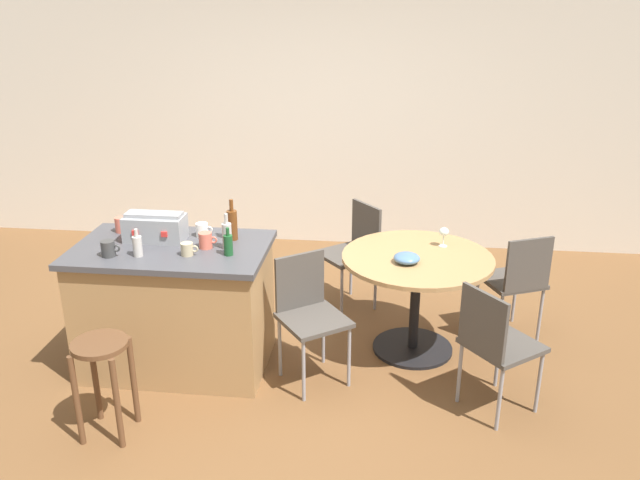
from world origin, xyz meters
name	(u,v)px	position (x,y,z in m)	size (l,w,h in m)	color
ground_plane	(278,373)	(0.00, 0.00, 0.00)	(8.80, 8.80, 0.00)	brown
back_wall	(321,112)	(0.00, 2.62, 1.35)	(8.00, 0.10, 2.70)	beige
kitchen_island	(176,306)	(-0.71, 0.05, 0.45)	(1.29, 0.79, 0.89)	#A37A4C
wooden_stool	(103,367)	(-0.88, -0.75, 0.45)	(0.32, 0.32, 0.61)	brown
dining_table	(416,279)	(0.93, 0.43, 0.57)	(1.06, 1.06, 0.74)	black
folding_chair_near	(517,278)	(1.67, 0.68, 0.50)	(0.53, 0.53, 0.86)	#47423D
folding_chair_far	(354,248)	(0.44, 1.12, 0.51)	(0.56, 0.56, 0.87)	#47423D
folding_chair_left	(309,309)	(0.22, 0.00, 0.51)	(0.56, 0.56, 0.86)	#47423D
folding_chair_right	(495,341)	(1.39, -0.26, 0.50)	(0.56, 0.56, 0.85)	#47423D
toolbox	(155,227)	(-0.85, 0.15, 0.99)	(0.40, 0.21, 0.20)	gray
bottle_0	(228,245)	(-0.29, -0.05, 0.96)	(0.06, 0.06, 0.18)	#194C23
bottle_1	(227,235)	(-0.33, 0.06, 0.99)	(0.06, 0.06, 0.24)	#B7B2AD
bottle_2	(232,224)	(-0.33, 0.23, 1.00)	(0.07, 0.07, 0.28)	#603314
bottle_3	(137,246)	(-0.86, -0.14, 0.96)	(0.06, 0.06, 0.18)	#B7B2AD
cup_0	(206,240)	(-0.47, 0.05, 0.95)	(0.12, 0.09, 0.11)	#DB6651
cup_1	(108,249)	(-1.04, -0.16, 0.94)	(0.12, 0.09, 0.10)	#383838
cup_2	(187,249)	(-0.55, -0.09, 0.93)	(0.11, 0.08, 0.08)	tan
cup_3	(121,225)	(-1.14, 0.28, 0.95)	(0.12, 0.08, 0.11)	#DB6651
cup_4	(202,230)	(-0.55, 0.26, 0.94)	(0.12, 0.08, 0.09)	white
wine_glass	(444,232)	(1.12, 0.64, 0.85)	(0.07, 0.07, 0.14)	silver
serving_bowl	(407,258)	(0.85, 0.30, 0.78)	(0.18, 0.18, 0.07)	#4C7099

